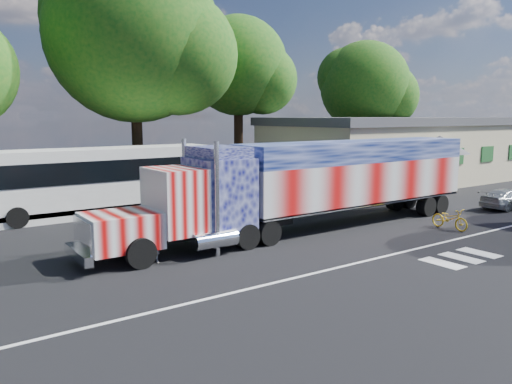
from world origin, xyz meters
TOP-DOWN VIEW (x-y plane):
  - ground at (0.00, 0.00)m, footprint 100.00×100.00m
  - lane_markings at (1.71, -3.77)m, footprint 30.00×2.67m
  - semi_truck at (2.92, 2.04)m, footprint 20.57×3.25m
  - coach_bus at (-4.12, 11.65)m, footprint 12.34×2.87m
  - hall_building at (19.92, 10.86)m, footprint 22.40×12.80m
  - parked_car at (15.48, -0.39)m, footprint 4.00×1.82m
  - woman at (-5.78, 1.29)m, footprint 0.69×0.53m
  - bicycle at (7.95, -1.63)m, footprint 0.73×1.94m
  - tree_ne_a at (8.57, 17.29)m, footprint 7.89×7.51m
  - tree_far_ne at (25.47, 19.93)m, footprint 9.36×8.91m
  - tree_n_mid at (-0.11, 16.03)m, footprint 11.62×11.07m

SIDE VIEW (x-z plane):
  - ground at x=0.00m, z-range 0.00..0.00m
  - lane_markings at x=1.71m, z-range 0.00..0.01m
  - bicycle at x=7.95m, z-range 0.00..1.01m
  - parked_car at x=15.48m, z-range 0.00..1.14m
  - woman at x=-5.78m, z-range 0.00..1.70m
  - coach_bus at x=-4.12m, z-range 0.07..3.66m
  - semi_truck at x=2.92m, z-range 0.06..4.45m
  - hall_building at x=19.92m, z-range 0.02..5.22m
  - tree_far_ne at x=25.47m, z-range 1.84..14.55m
  - tree_ne_a at x=8.57m, z-range 2.59..15.43m
  - tree_n_mid at x=-0.11m, z-range 2.37..18.30m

